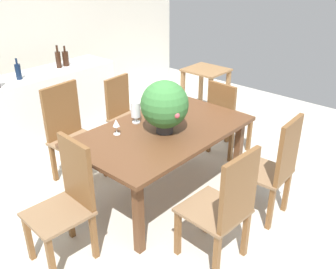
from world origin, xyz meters
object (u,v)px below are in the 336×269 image
Objects in this scene: chair_near_left at (226,205)px; crystal_vase_center_near at (177,107)px; chair_near_right at (274,165)px; wine_bottle_tall at (18,71)px; crystal_vase_right at (152,103)px; chair_far_left at (69,129)px; dining_table at (163,137)px; chair_far_right at (124,112)px; crystal_vase_left at (136,110)px; wine_bottle_dark at (66,58)px; wine_glass at (116,124)px; kitchen_counter at (51,106)px; flower_centerpiece at (165,105)px; side_table at (206,83)px; chair_foot_end at (226,116)px; wine_bottle_clear at (58,59)px; chair_head_end at (68,197)px.

chair_near_left is 1.34m from crystal_vase_center_near.
chair_near_right is 3.05m from wine_bottle_tall.
chair_far_left is at bearing 131.72° from crystal_vase_right.
chair_far_left is 1.99m from chair_near_left.
chair_near_right is (0.39, -0.99, -0.10)m from dining_table.
chair_near_right is (0.79, -1.99, -0.02)m from chair_far_left.
crystal_vase_center_near is (-0.05, -0.88, 0.33)m from chair_far_right.
wine_bottle_dark reaches higher than crystal_vase_left.
chair_near_right reaches higher than dining_table.
dining_table is 0.48m from wine_glass.
chair_far_right is at bearing 44.14° from wine_glass.
wine_glass is at bearing -101.71° from kitchen_counter.
wine_bottle_tall is (-0.36, 1.96, 0.01)m from flower_centerpiece.
wine_bottle_dark is 1.04× the size of wine_bottle_tall.
side_table is (2.21, -1.09, -0.46)m from wine_bottle_tall.
flower_centerpiece is (0.36, -1.05, 0.44)m from chair_far_left.
dining_table is 1.84× the size of chair_foot_end.
flower_centerpiece reaches higher than crystal_vase_right.
flower_centerpiece is 2.10m from side_table.
chair_near_left is 3.98× the size of wine_bottle_dark.
wine_bottle_clear is at bearing 84.31° from dining_table.
kitchen_counter is at bearing 89.44° from flower_centerpiece.
kitchen_counter is 2.27× the size of side_table.
flower_centerpiece reaches higher than wine_glass.
crystal_vase_left reaches higher than crystal_vase_right.
crystal_vase_center_near is at bearing -89.42° from chair_near_right.
crystal_vase_left is (-1.19, 0.30, 0.36)m from chair_foot_end.
chair_far_left is at bearing -90.41° from wine_bottle_tall.
crystal_vase_right reaches higher than dining_table.
wine_glass is 1.86m from wine_bottle_dark.
wine_bottle_dark is at bearing 142.64° from side_table.
crystal_vase_right is at bearing 107.91° from chair_head_end.
crystal_vase_center_near is (0.36, 0.15, -0.17)m from flower_centerpiece.
chair_head_end reaches higher than chair_foot_end.
wine_bottle_dark is 0.34× the size of side_table.
chair_near_left reaches higher than kitchen_counter.
chair_near_left reaches higher than dining_table.
chair_far_left reaches higher than dining_table.
kitchen_counter is at bearing -94.09° from chair_near_left.
chair_foot_end is 2.49m from wine_bottle_tall.
chair_far_left reaches higher than crystal_vase_center_near.
chair_near_right is 3.01m from wine_bottle_clear.
wine_bottle_clear reaches higher than chair_near_left.
wine_bottle_dark reaches higher than chair_far_left.
dining_table is 1.81× the size of chair_far_right.
chair_far_right is 0.92× the size of chair_near_left.
wine_bottle_dark is at bearing 89.57° from chair_far_right.
kitchen_counter is (0.02, 2.01, -0.55)m from flower_centerpiece.
side_table is at bearing 15.24° from crystal_vase_left.
side_table reaches higher than dining_table.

